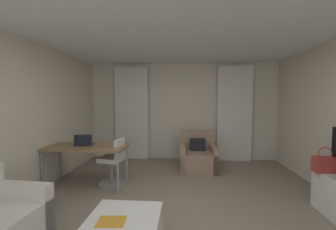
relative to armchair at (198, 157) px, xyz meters
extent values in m
plane|color=gray|center=(-0.37, -2.13, -0.29)|extent=(12.00, 12.00, 0.00)
cube|color=beige|center=(-0.37, 0.90, 1.01)|extent=(5.12, 0.06, 2.60)
cube|color=white|center=(-0.37, -2.13, 2.34)|extent=(5.12, 6.12, 0.06)
cube|color=silver|center=(-1.75, 0.77, 0.96)|extent=(0.90, 0.06, 2.50)
cube|color=silver|center=(1.00, 0.77, 0.96)|extent=(0.90, 0.06, 2.50)
cube|color=silver|center=(-2.31, -2.56, 0.02)|extent=(0.85, 0.21, 0.62)
cube|color=#997A66|center=(0.00, -0.04, -0.07)|extent=(0.84, 0.82, 0.42)
cube|color=#997A66|center=(-0.01, 0.29, 0.36)|extent=(0.83, 0.16, 0.44)
cube|color=#997A66|center=(0.35, -0.03, 0.00)|extent=(0.14, 0.81, 0.56)
cube|color=#997A66|center=(-0.35, -0.05, 0.00)|extent=(0.14, 0.81, 0.56)
cube|color=black|center=(0.00, 0.08, 0.24)|extent=(0.36, 0.21, 0.37)
cube|color=olive|center=(-2.15, -1.10, 0.45)|extent=(1.48, 0.66, 0.04)
cylinder|color=#99999E|center=(-2.84, -0.82, 0.07)|extent=(0.04, 0.04, 0.71)
cylinder|color=#99999E|center=(-1.46, -0.82, 0.07)|extent=(0.04, 0.04, 0.71)
cylinder|color=#99999E|center=(-2.84, -1.38, 0.07)|extent=(0.04, 0.04, 0.71)
cylinder|color=#99999E|center=(-1.46, -1.38, 0.07)|extent=(0.04, 0.04, 0.71)
cylinder|color=gray|center=(-1.69, -1.05, -0.06)|extent=(0.06, 0.06, 0.46)
cylinder|color=gray|center=(-1.69, -1.05, -0.27)|extent=(0.48, 0.48, 0.04)
cube|color=silver|center=(-1.69, -1.05, 0.21)|extent=(0.45, 0.45, 0.08)
cube|color=silver|center=(-1.52, -1.07, 0.42)|extent=(0.11, 0.36, 0.34)
cube|color=#2D2D33|center=(-2.21, -1.03, 0.47)|extent=(0.35, 0.27, 0.02)
cube|color=black|center=(-2.19, -1.14, 0.58)|extent=(0.32, 0.11, 0.20)
cube|color=orange|center=(-1.06, -2.86, 0.09)|extent=(0.29, 0.22, 0.01)
cube|color=#B73833|center=(1.70, -1.72, 0.39)|extent=(0.30, 0.14, 0.22)
torus|color=#B73833|center=(1.70, -1.72, 0.55)|extent=(0.20, 0.02, 0.20)
camera|label=1|loc=(-0.33, -4.86, 1.31)|focal=22.50mm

